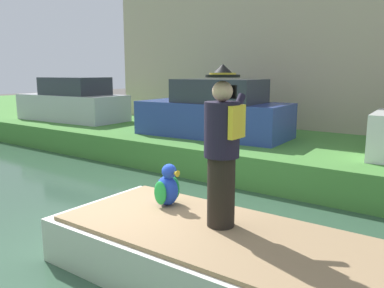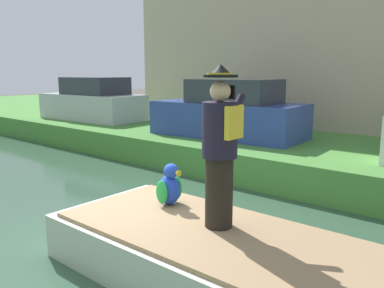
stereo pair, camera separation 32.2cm
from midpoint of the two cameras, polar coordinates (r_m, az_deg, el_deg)
The scene contains 9 objects.
ground_plane at distance 5.94m, azimuth -13.00°, elevation -14.49°, with size 80.00×80.00×0.00m, color #4C4742.
canal_water at distance 5.92m, azimuth -13.02°, elevation -14.05°, with size 6.56×48.00×0.10m, color #33513D.
grass_bank_far at distance 13.12m, azimuth 17.49°, elevation 0.81°, with size 11.08×48.00×0.79m, color #478438.
boat at distance 4.65m, azimuth 2.20°, elevation -16.05°, with size 1.84×4.22×0.61m.
person_pirate at distance 4.42m, azimuth 2.34°, elevation -0.53°, with size 0.61×0.42×1.85m.
parrot_plush at distance 5.30m, azimuth -5.33°, elevation -6.29°, with size 0.36×0.35×0.57m.
parked_car_blue at distance 10.41m, azimuth 2.37°, elevation 4.60°, with size 1.96×4.10×1.50m.
parked_car_silver at distance 14.59m, azimuth -17.50°, elevation 5.79°, with size 1.96×4.10×1.50m.
building_row at distance 15.23m, azimuth 16.73°, elevation 18.22°, with size 6.18×12.80×7.72m, color #BCA88E.
Camera 1 is at (-3.55, -4.03, 2.47)m, focal length 36.75 mm.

